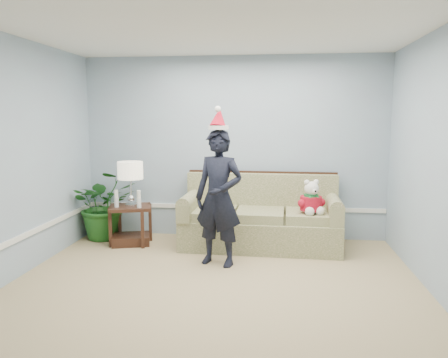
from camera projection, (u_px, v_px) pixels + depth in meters
name	position (u px, v px, depth m)	size (l,w,h in m)	color
room_shell	(207.00, 167.00, 4.05)	(4.54, 5.04, 2.74)	tan
wainscot_trim	(130.00, 226.00, 5.48)	(4.49, 4.99, 0.06)	white
sofa	(260.00, 220.00, 6.15)	(2.20, 0.99, 1.02)	#51632F
side_table	(131.00, 229.00, 6.25)	(0.69, 0.63, 0.56)	#3E2216
table_lamp	(130.00, 172.00, 6.12)	(0.36, 0.36, 0.63)	silver
candle_pair	(128.00, 199.00, 6.08)	(0.39, 0.06, 0.24)	silver
houseplant	(105.00, 204.00, 6.51)	(0.93, 0.81, 1.04)	#1B541A
man	(219.00, 198.00, 5.30)	(0.61, 0.40, 1.67)	black
santa_hat	(219.00, 119.00, 5.18)	(0.29, 0.32, 0.28)	white
teddy_bear	(311.00, 201.00, 5.78)	(0.37, 0.37, 0.46)	white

